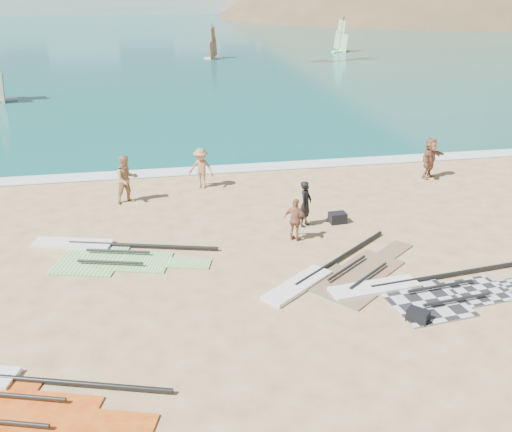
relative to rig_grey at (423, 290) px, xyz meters
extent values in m
plane|color=#DCC181|center=(-3.10, 0.17, -0.05)|extent=(300.00, 300.00, 0.00)
cube|color=#0D5E61|center=(-3.10, 132.17, -0.05)|extent=(300.00, 240.00, 0.06)
cube|color=white|center=(-3.10, 12.47, -0.05)|extent=(300.00, 1.20, 0.04)
cone|color=brown|center=(81.90, 130.17, -0.05)|extent=(143.00, 143.00, 45.00)
cube|color=#262528|center=(-0.22, -0.51, -0.03)|extent=(2.27, 2.47, 0.04)
cube|color=#262528|center=(1.56, -0.30, -0.03)|extent=(1.73, 1.63, 0.04)
cylinder|color=black|center=(1.11, 0.66, 0.05)|extent=(5.14, 0.73, 0.12)
cylinder|color=black|center=(0.51, -0.03, 0.11)|extent=(2.13, 0.34, 0.09)
cylinder|color=black|center=(0.60, -0.81, 0.11)|extent=(2.13, 0.34, 0.09)
cube|color=white|center=(-1.35, 0.37, 0.01)|extent=(2.76, 1.04, 0.12)
cube|color=#4FCF26|center=(-9.62, 3.88, -0.03)|extent=(2.53, 2.68, 0.04)
cube|color=#4FCF26|center=(-7.91, 3.40, -0.03)|extent=(1.89, 1.81, 0.04)
cube|color=#4FCF26|center=(-6.52, 3.01, -0.03)|extent=(1.47, 1.01, 0.04)
cylinder|color=black|center=(-7.96, 4.45, 0.05)|extent=(4.95, 1.51, 0.12)
cylinder|color=black|center=(-8.77, 4.05, 0.11)|extent=(2.06, 0.66, 0.09)
cylinder|color=black|center=(-8.98, 3.30, 0.11)|extent=(2.06, 0.66, 0.09)
cube|color=white|center=(-10.31, 5.12, 0.01)|extent=(2.76, 1.42, 0.12)
cube|color=#FF4317|center=(-2.14, 0.78, -0.03)|extent=(2.88, 2.91, 0.04)
cube|color=#FF4317|center=(-0.79, 1.86, -0.03)|extent=(2.06, 2.05, 0.04)
cube|color=#FF4317|center=(0.31, 2.74, -0.03)|extent=(1.42, 1.32, 0.04)
cylinder|color=black|center=(-1.65, 2.42, 0.05)|extent=(3.97, 3.21, 0.12)
cylinder|color=black|center=(-1.78, 1.55, 0.11)|extent=(1.66, 1.35, 0.09)
cylinder|color=black|center=(-1.31, 0.96, 0.11)|extent=(1.66, 1.35, 0.09)
cube|color=white|center=(-3.51, 0.93, 0.01)|extent=(2.47, 2.17, 0.12)
cube|color=red|center=(-9.77, -3.41, -0.03)|extent=(1.91, 1.84, 0.04)
cube|color=red|center=(-8.40, -3.84, -0.03)|extent=(1.46, 1.03, 0.04)
cylinder|color=black|center=(-9.78, -2.36, 0.05)|extent=(4.88, 1.65, 0.12)
cylinder|color=black|center=(-10.60, -2.74, 0.11)|extent=(2.03, 0.72, 0.09)
cylinder|color=black|center=(-10.83, -3.48, 0.11)|extent=(2.03, 0.72, 0.09)
cube|color=black|center=(-0.84, 5.35, 0.14)|extent=(0.64, 0.49, 0.39)
cube|color=black|center=(-0.84, -1.40, 0.11)|extent=(0.66, 0.65, 0.33)
imported|color=black|center=(-2.10, 5.32, 0.80)|extent=(0.70, 0.74, 1.71)
imported|color=tan|center=(-8.52, 8.93, 0.93)|extent=(1.17, 1.06, 1.97)
imported|color=#A97652|center=(-5.43, 10.12, 0.83)|extent=(1.32, 1.12, 1.77)
imported|color=#A06048|center=(-2.77, 4.14, 0.71)|extent=(0.93, 0.85, 1.52)
imported|color=#995F45|center=(4.87, 9.57, 0.88)|extent=(1.73, 1.45, 1.87)
cube|color=white|center=(0.23, 53.52, 0.04)|extent=(2.22, 1.46, 0.13)
cube|color=#D11542|center=(0.23, 53.52, 1.09)|extent=(1.14, 2.43, 2.35)
cube|color=#D11542|center=(0.23, 53.52, 2.70)|extent=(0.67, 1.38, 1.63)
cylinder|color=black|center=(0.23, 53.52, 1.99)|extent=(0.39, 0.71, 3.72)
cube|color=white|center=(16.71, 57.44, 0.05)|extent=(2.46, 1.43, 0.14)
cube|color=#64C32D|center=(16.71, 57.44, 1.20)|extent=(1.01, 2.76, 2.58)
cube|color=#64C32D|center=(16.71, 57.44, 2.97)|extent=(0.60, 1.56, 1.79)
cylinder|color=black|center=(16.71, 57.44, 2.19)|extent=(0.36, 0.80, 4.09)
camera|label=1|loc=(-7.43, -13.25, 8.30)|focal=40.00mm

